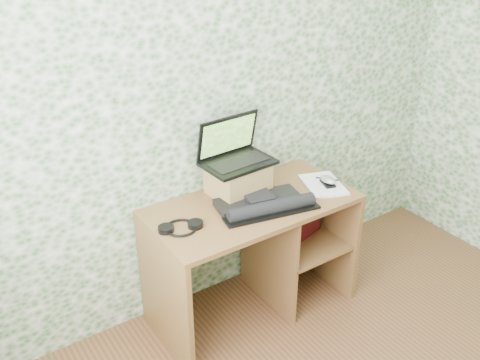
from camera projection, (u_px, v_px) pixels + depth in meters
wall_back at (222, 96)px, 3.00m from camera, size 3.50×0.00×3.50m
desk at (260, 236)px, 3.21m from camera, size 1.20×0.60×0.75m
riser at (238, 179)px, 3.09m from camera, size 0.33×0.28×0.19m
laptop at (234, 152)px, 3.05m from camera, size 0.41×0.30×0.26m
keyboard at (264, 204)px, 2.97m from camera, size 0.56×0.37×0.08m
headphones at (181, 227)px, 2.79m from camera, size 0.23×0.21×0.03m
notepad at (323, 185)px, 3.21m from camera, size 0.30×0.35×0.01m
mouse at (328, 181)px, 3.19m from camera, size 0.10×0.13×0.04m
pen at (327, 179)px, 3.26m from camera, size 0.09×0.11×0.01m
red_box at (307, 215)px, 3.34m from camera, size 0.24×0.13×0.28m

